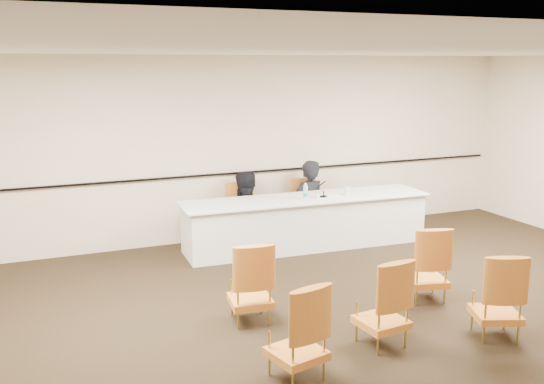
{
  "coord_description": "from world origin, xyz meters",
  "views": [
    {
      "loc": [
        -3.43,
        -5.31,
        2.88
      ],
      "look_at": [
        -0.11,
        2.6,
        1.04
      ],
      "focal_mm": 40.0,
      "sensor_mm": 36.0,
      "label": 1
    }
  ],
  "objects_px": {
    "water_bottle": "(305,191)",
    "aud_chair_back_mid": "(382,301)",
    "microphone": "(324,188)",
    "panelist_main": "(308,211)",
    "aud_chair_front_left": "(250,282)",
    "panel_table": "(306,222)",
    "drinking_glass": "(318,196)",
    "panelist_second": "(243,223)",
    "coffee_cup": "(347,191)",
    "aud_chair_back_left": "(297,330)",
    "aud_chair_front_right": "(426,263)",
    "aud_chair_back_right": "(497,294)",
    "panelist_second_chair": "(243,214)",
    "panelist_main_chair": "(308,208)"
  },
  "relations": [
    {
      "from": "aud_chair_back_left",
      "to": "panel_table",
      "type": "bearing_deg",
      "value": 50.05
    },
    {
      "from": "panelist_second",
      "to": "panelist_second_chair",
      "type": "distance_m",
      "value": 0.16
    },
    {
      "from": "microphone",
      "to": "aud_chair_back_right",
      "type": "distance_m",
      "value": 3.68
    },
    {
      "from": "panelist_second",
      "to": "panelist_second_chair",
      "type": "xyz_separation_m",
      "value": [
        0.0,
        0.0,
        0.16
      ]
    },
    {
      "from": "panelist_main",
      "to": "aud_chair_front_right",
      "type": "distance_m",
      "value": 3.14
    },
    {
      "from": "panelist_main_chair",
      "to": "aud_chair_front_left",
      "type": "relative_size",
      "value": 1.0
    },
    {
      "from": "panelist_main",
      "to": "panelist_second_chair",
      "type": "height_order",
      "value": "panelist_main"
    },
    {
      "from": "panelist_main",
      "to": "drinking_glass",
      "type": "xyz_separation_m",
      "value": [
        -0.19,
        -0.71,
        0.43
      ]
    },
    {
      "from": "panelist_main_chair",
      "to": "aud_chair_back_right",
      "type": "height_order",
      "value": "same"
    },
    {
      "from": "water_bottle",
      "to": "panel_table",
      "type": "bearing_deg",
      "value": 54.94
    },
    {
      "from": "microphone",
      "to": "aud_chair_front_left",
      "type": "xyz_separation_m",
      "value": [
        -2.1,
        -2.27,
        -0.47
      ]
    },
    {
      "from": "panelist_second_chair",
      "to": "microphone",
      "type": "height_order",
      "value": "microphone"
    },
    {
      "from": "panel_table",
      "to": "panelist_second",
      "type": "relative_size",
      "value": 2.31
    },
    {
      "from": "aud_chair_front_right",
      "to": "panelist_main",
      "type": "bearing_deg",
      "value": 106.23
    },
    {
      "from": "panelist_main",
      "to": "panelist_second",
      "type": "distance_m",
      "value": 1.16
    },
    {
      "from": "microphone",
      "to": "aud_chair_back_left",
      "type": "height_order",
      "value": "microphone"
    },
    {
      "from": "panelist_main_chair",
      "to": "panelist_second_chair",
      "type": "height_order",
      "value": "same"
    },
    {
      "from": "aud_chair_front_right",
      "to": "aud_chair_back_left",
      "type": "bearing_deg",
      "value": -138.95
    },
    {
      "from": "microphone",
      "to": "panelist_main",
      "type": "bearing_deg",
      "value": 71.25
    },
    {
      "from": "panelist_main_chair",
      "to": "aud_chair_back_left",
      "type": "distance_m",
      "value": 4.8
    },
    {
      "from": "panelist_main",
      "to": "aud_chair_front_left",
      "type": "relative_size",
      "value": 1.84
    },
    {
      "from": "aud_chair_front_left",
      "to": "aud_chair_front_right",
      "type": "xyz_separation_m",
      "value": [
        2.23,
        -0.23,
        0.0
      ]
    },
    {
      "from": "water_bottle",
      "to": "aud_chair_back_right",
      "type": "bearing_deg",
      "value": -82.12
    },
    {
      "from": "microphone",
      "to": "aud_chair_back_left",
      "type": "distance_m",
      "value": 4.24
    },
    {
      "from": "coffee_cup",
      "to": "aud_chair_back_mid",
      "type": "relative_size",
      "value": 0.14
    },
    {
      "from": "water_bottle",
      "to": "drinking_glass",
      "type": "height_order",
      "value": "water_bottle"
    },
    {
      "from": "drinking_glass",
      "to": "aud_chair_back_left",
      "type": "xyz_separation_m",
      "value": [
        -2.02,
        -3.55,
        -0.37
      ]
    },
    {
      "from": "panel_table",
      "to": "aud_chair_front_left",
      "type": "relative_size",
      "value": 4.2
    },
    {
      "from": "panelist_main_chair",
      "to": "panelist_second",
      "type": "xyz_separation_m",
      "value": [
        -1.15,
        0.05,
        -0.16
      ]
    },
    {
      "from": "microphone",
      "to": "water_bottle",
      "type": "relative_size",
      "value": 1.2
    },
    {
      "from": "panelist_second_chair",
      "to": "panelist_main",
      "type": "bearing_deg",
      "value": 0.0
    },
    {
      "from": "water_bottle",
      "to": "aud_chair_back_mid",
      "type": "xyz_separation_m",
      "value": [
        -0.73,
        -3.32,
        -0.45
      ]
    },
    {
      "from": "panel_table",
      "to": "aud_chair_front_right",
      "type": "bearing_deg",
      "value": -78.78
    },
    {
      "from": "panel_table",
      "to": "panelist_main_chair",
      "type": "bearing_deg",
      "value": 63.63
    },
    {
      "from": "water_bottle",
      "to": "aud_chair_front_right",
      "type": "height_order",
      "value": "water_bottle"
    },
    {
      "from": "aud_chair_front_right",
      "to": "aud_chair_back_mid",
      "type": "height_order",
      "value": "same"
    },
    {
      "from": "panelist_second_chair",
      "to": "aud_chair_back_right",
      "type": "xyz_separation_m",
      "value": [
        1.28,
        -4.33,
        0.0
      ]
    },
    {
      "from": "panel_table",
      "to": "drinking_glass",
      "type": "height_order",
      "value": "drinking_glass"
    },
    {
      "from": "panel_table",
      "to": "coffee_cup",
      "type": "relative_size",
      "value": 29.06
    },
    {
      "from": "panelist_main",
      "to": "water_bottle",
      "type": "bearing_deg",
      "value": 47.77
    },
    {
      "from": "microphone",
      "to": "water_bottle",
      "type": "xyz_separation_m",
      "value": [
        -0.33,
        -0.01,
        -0.03
      ]
    },
    {
      "from": "drinking_glass",
      "to": "aud_chair_back_right",
      "type": "xyz_separation_m",
      "value": [
        0.32,
        -3.57,
        -0.37
      ]
    },
    {
      "from": "panelist_second",
      "to": "aud_chair_front_left",
      "type": "distance_m",
      "value": 3.13
    },
    {
      "from": "panelist_main",
      "to": "drinking_glass",
      "type": "height_order",
      "value": "panelist_main"
    },
    {
      "from": "coffee_cup",
      "to": "aud_chair_back_left",
      "type": "distance_m",
      "value": 4.42
    },
    {
      "from": "aud_chair_back_right",
      "to": "coffee_cup",
      "type": "bearing_deg",
      "value": 107.99
    },
    {
      "from": "panelist_second_chair",
      "to": "water_bottle",
      "type": "bearing_deg",
      "value": -39.52
    },
    {
      "from": "panelist_second",
      "to": "aud_chair_back_mid",
      "type": "distance_m",
      "value": 4.03
    },
    {
      "from": "aud_chair_back_right",
      "to": "aud_chair_back_left",
      "type": "bearing_deg",
      "value": -158.9
    },
    {
      "from": "panelist_second",
      "to": "coffee_cup",
      "type": "bearing_deg",
      "value": 140.08
    }
  ]
}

